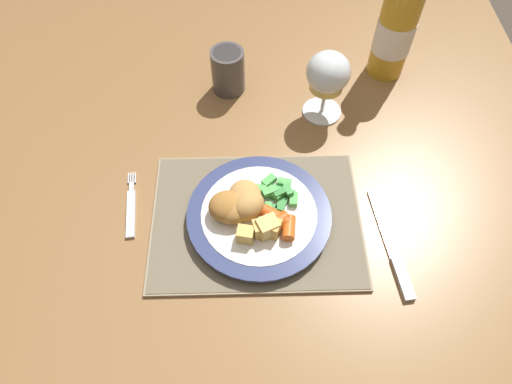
% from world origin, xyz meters
% --- Properties ---
extents(ground_plane, '(6.00, 6.00, 0.00)m').
position_xyz_m(ground_plane, '(0.00, 0.00, 0.00)').
color(ground_plane, '#4C4238').
extents(dining_table, '(1.22, 1.08, 0.74)m').
position_xyz_m(dining_table, '(0.00, 0.00, 0.66)').
color(dining_table, olive).
rests_on(dining_table, ground).
extents(placemat, '(0.34, 0.26, 0.01)m').
position_xyz_m(placemat, '(0.04, -0.16, 0.74)').
color(placemat, gray).
rests_on(placemat, dining_table).
extents(dinner_plate, '(0.23, 0.23, 0.02)m').
position_xyz_m(dinner_plate, '(0.04, -0.16, 0.76)').
color(dinner_plate, white).
rests_on(dinner_plate, placemat).
extents(breaded_croquettes, '(0.10, 0.09, 0.04)m').
position_xyz_m(breaded_croquettes, '(0.01, -0.15, 0.78)').
color(breaded_croquettes, tan).
rests_on(breaded_croquettes, dinner_plate).
extents(green_beans_pile, '(0.08, 0.09, 0.02)m').
position_xyz_m(green_beans_pile, '(0.07, -0.13, 0.77)').
color(green_beans_pile, '#338438').
rests_on(green_beans_pile, dinner_plate).
extents(glazed_carrots, '(0.06, 0.06, 0.02)m').
position_xyz_m(glazed_carrots, '(0.07, -0.18, 0.78)').
color(glazed_carrots, orange).
rests_on(glazed_carrots, dinner_plate).
extents(fork, '(0.03, 0.13, 0.01)m').
position_xyz_m(fork, '(-0.17, -0.13, 0.74)').
color(fork, silver).
rests_on(fork, dining_table).
extents(table_knife, '(0.04, 0.20, 0.01)m').
position_xyz_m(table_knife, '(0.25, -0.22, 0.74)').
color(table_knife, silver).
rests_on(table_knife, dining_table).
extents(wine_glass, '(0.08, 0.08, 0.14)m').
position_xyz_m(wine_glass, '(0.17, 0.08, 0.83)').
color(wine_glass, silver).
rests_on(wine_glass, dining_table).
extents(bottle, '(0.07, 0.07, 0.29)m').
position_xyz_m(bottle, '(0.31, 0.20, 0.85)').
color(bottle, gold).
rests_on(bottle, dining_table).
extents(roast_potatoes, '(0.07, 0.04, 0.03)m').
position_xyz_m(roast_potatoes, '(0.05, -0.20, 0.78)').
color(roast_potatoes, gold).
rests_on(roast_potatoes, dinner_plate).
extents(drinking_cup, '(0.07, 0.07, 0.09)m').
position_xyz_m(drinking_cup, '(-0.01, 0.15, 0.79)').
color(drinking_cup, '#4C4747').
rests_on(drinking_cup, dining_table).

